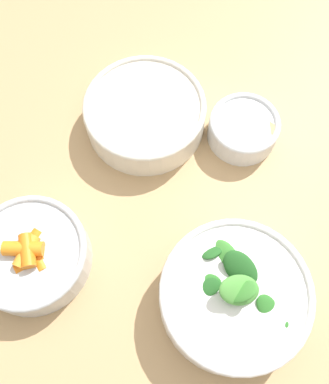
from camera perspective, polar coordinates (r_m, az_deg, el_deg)
name	(u,v)px	position (r m, az deg, el deg)	size (l,w,h in m)	color
ground_plane	(165,253)	(1.39, 0.11, -8.10)	(10.00, 10.00, 0.00)	brown
dining_table	(166,167)	(0.79, 0.19, 3.32)	(1.18, 1.02, 0.73)	tan
bowl_carrots	(31,255)	(0.63, -17.37, -8.01)	(0.16, 0.16, 0.07)	silver
bowl_greens	(234,295)	(0.59, 9.19, -13.46)	(0.20, 0.20, 0.10)	white
bowl_beans_hotdog	(145,115)	(0.70, -2.59, 10.24)	(0.19, 0.19, 0.06)	silver
bowl_cookies	(244,128)	(0.70, 10.54, 8.38)	(0.11, 0.11, 0.05)	silver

